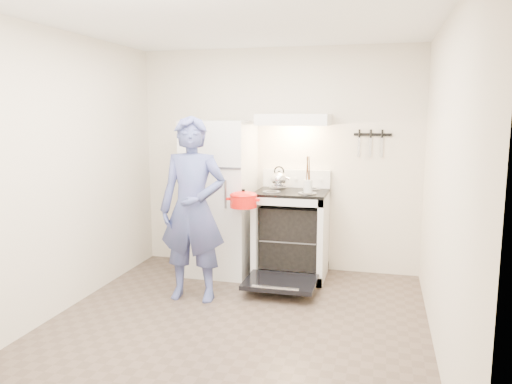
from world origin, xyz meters
TOP-DOWN VIEW (x-y plane):
  - floor at (0.00, 0.00)m, footprint 3.60×3.60m
  - back_wall at (0.00, 1.80)m, footprint 3.20×0.02m
  - refrigerator at (-0.58, 1.45)m, footprint 0.70×0.70m
  - stove_body at (0.23, 1.48)m, footprint 0.76×0.65m
  - cooktop at (0.23, 1.48)m, footprint 0.76×0.65m
  - backsplash at (0.23, 1.76)m, footprint 0.76×0.07m
  - oven_door at (0.23, 0.88)m, footprint 0.70×0.54m
  - oven_rack at (0.23, 1.48)m, footprint 0.60×0.52m
  - range_hood at (0.23, 1.55)m, footprint 0.76×0.50m
  - knife_strip at (1.05, 1.79)m, footprint 0.40×0.02m
  - pizza_stone at (0.20, 1.46)m, footprint 0.33×0.33m
  - tea_kettle at (0.07, 1.54)m, footprint 0.21×0.17m
  - utensil_jar at (0.44, 1.22)m, footprint 0.10×0.10m
  - person at (-0.56, 0.58)m, footprint 0.66×0.45m
  - dutch_oven at (-0.17, 0.97)m, footprint 0.34×0.27m

SIDE VIEW (x-z plane):
  - floor at x=0.00m, z-range 0.00..0.00m
  - oven_door at x=0.23m, z-range 0.10..0.15m
  - oven_rack at x=0.23m, z-range 0.43..0.45m
  - pizza_stone at x=0.20m, z-range 0.45..0.46m
  - stove_body at x=0.23m, z-range 0.00..0.92m
  - refrigerator at x=-0.58m, z-range 0.00..1.70m
  - person at x=-0.56m, z-range 0.00..1.76m
  - dutch_oven at x=-0.17m, z-range 0.79..1.02m
  - cooktop at x=0.23m, z-range 0.92..0.95m
  - utensil_jar at x=0.44m, z-range 0.98..1.11m
  - backsplash at x=0.23m, z-range 0.95..1.15m
  - tea_kettle at x=0.07m, z-range 0.95..1.21m
  - back_wall at x=0.00m, z-range 0.00..2.50m
  - knife_strip at x=1.05m, z-range 1.54..1.56m
  - range_hood at x=0.23m, z-range 1.65..1.77m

